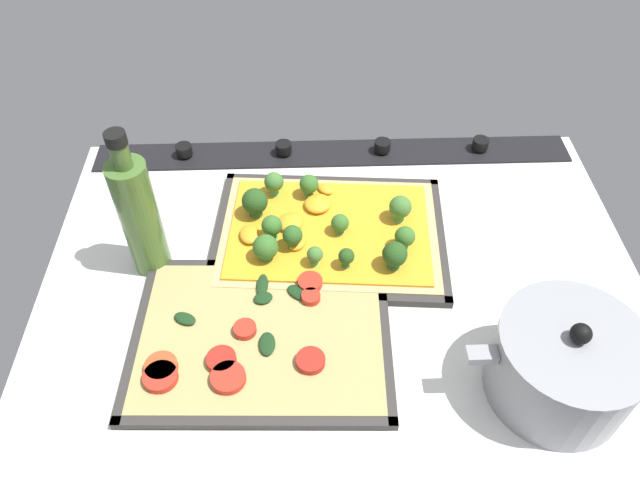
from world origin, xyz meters
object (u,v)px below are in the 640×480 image
at_px(cooking_pot, 564,365).
at_px(veggie_pizza_back, 258,337).
at_px(baking_tray_front, 329,236).
at_px(oil_bottle, 139,215).
at_px(baking_tray_back, 262,338).
at_px(broccoli_pizza, 325,229).

bearing_deg(cooking_pot, veggie_pizza_back, -12.32).
distance_m(baking_tray_front, oil_bottle, 0.28).
bearing_deg(baking_tray_back, broccoli_pizza, -116.52).
relative_size(baking_tray_back, cooking_pot, 1.44).
distance_m(baking_tray_back, veggie_pizza_back, 0.01).
height_order(baking_tray_front, baking_tray_back, same).
height_order(baking_tray_back, oil_bottle, oil_bottle).
xyz_separation_m(baking_tray_back, oil_bottle, (0.16, -0.14, 0.10)).
bearing_deg(veggie_pizza_back, oil_bottle, -41.69).
height_order(baking_tray_front, cooking_pot, cooking_pot).
bearing_deg(broccoli_pizza, baking_tray_front, -168.10).
distance_m(baking_tray_back, oil_bottle, 0.23).
height_order(broccoli_pizza, baking_tray_back, broccoli_pizza).
xyz_separation_m(veggie_pizza_back, oil_bottle, (0.16, -0.14, 0.09)).
bearing_deg(broccoli_pizza, oil_bottle, 9.31).
relative_size(broccoli_pizza, oil_bottle, 1.44).
bearing_deg(cooking_pot, oil_bottle, -22.85).
bearing_deg(broccoli_pizza, veggie_pizza_back, 62.64).
bearing_deg(veggie_pizza_back, baking_tray_back, -148.11).
bearing_deg(cooking_pot, baking_tray_back, -12.94).
height_order(broccoli_pizza, oil_bottle, oil_bottle).
xyz_separation_m(broccoli_pizza, veggie_pizza_back, (0.09, 0.18, -0.01)).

